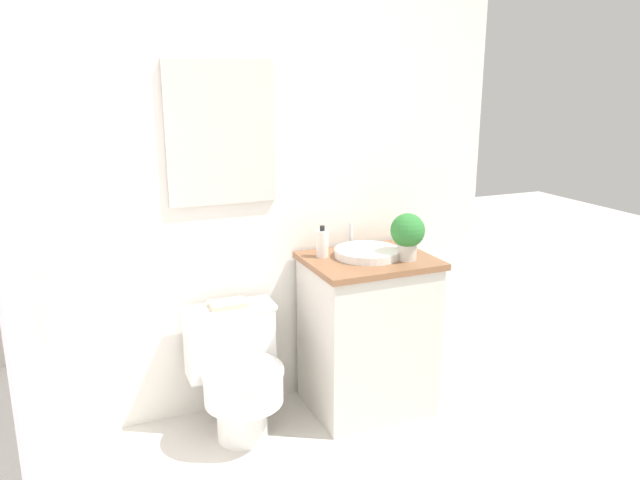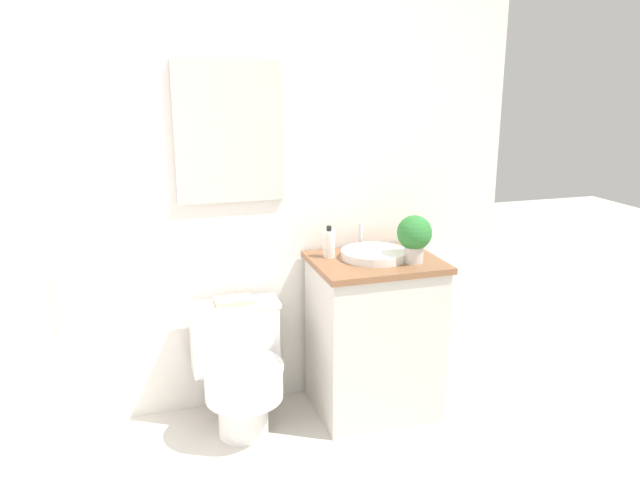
% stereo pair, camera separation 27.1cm
% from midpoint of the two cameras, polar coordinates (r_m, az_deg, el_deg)
% --- Properties ---
extents(wall_back, '(3.40, 0.07, 2.50)m').
position_cam_midpoint_polar(wall_back, '(2.98, -10.16, 6.70)').
color(wall_back, white).
rests_on(wall_back, ground_plane).
extents(toilet, '(0.44, 0.50, 0.60)m').
position_cam_midpoint_polar(toilet, '(3.03, -4.77, -11.70)').
color(toilet, white).
rests_on(toilet, ground_plane).
extents(vanity, '(0.61, 0.50, 0.80)m').
position_cam_midpoint_polar(vanity, '(3.18, 7.41, -8.67)').
color(vanity, beige).
rests_on(vanity, ground_plane).
extents(sink, '(0.32, 0.36, 0.13)m').
position_cam_midpoint_polar(sink, '(3.06, 7.50, -1.31)').
color(sink, white).
rests_on(sink, vanity).
extents(soap_bottle, '(0.06, 0.06, 0.16)m').
position_cam_midpoint_polar(soap_bottle, '(3.04, 3.37, -0.36)').
color(soap_bottle, silver).
rests_on(soap_bottle, vanity).
extents(potted_plant, '(0.17, 0.17, 0.23)m').
position_cam_midpoint_polar(potted_plant, '(2.99, 11.20, 0.37)').
color(potted_plant, beige).
rests_on(potted_plant, vanity).
extents(book_on_tank, '(0.18, 0.11, 0.02)m').
position_cam_midpoint_polar(book_on_tank, '(3.02, -5.40, -5.60)').
color(book_on_tank, beige).
rests_on(book_on_tank, toilet).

